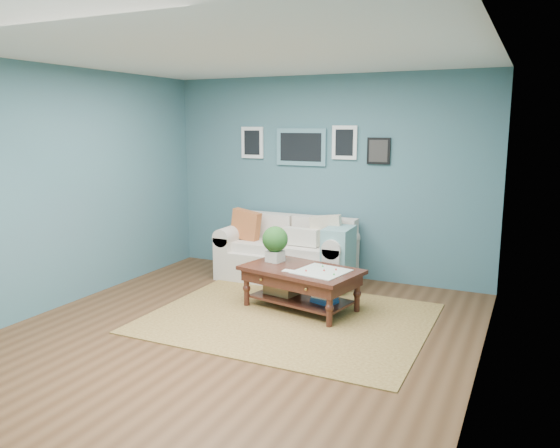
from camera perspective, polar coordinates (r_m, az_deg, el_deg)
The scene contains 4 objects.
room_shell at distance 5.22m, azimuth -4.77°, elevation 2.66°, with size 5.00×5.02×2.70m.
area_rug at distance 5.95m, azimuth 0.93°, elevation -9.78°, with size 2.89×2.31×0.01m, color brown.
loveseat at distance 7.24m, azimuth 1.32°, elevation -2.99°, with size 1.82×0.83×0.94m.
coffee_table at distance 6.16m, azimuth 1.73°, elevation -5.24°, with size 1.41×0.99×0.90m.
Camera 1 is at (2.59, -4.42, 2.06)m, focal length 35.00 mm.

